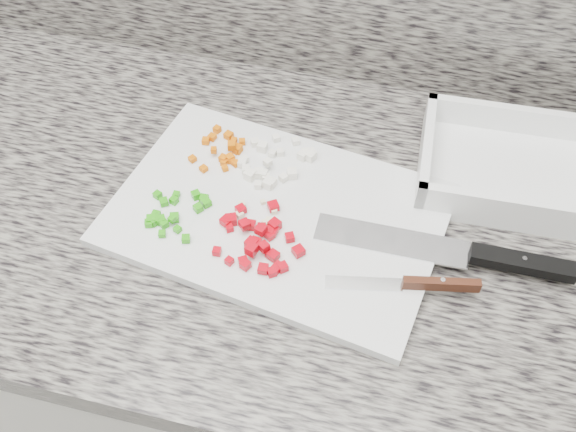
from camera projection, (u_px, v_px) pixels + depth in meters
The scene contains 11 objects.
cabinet at pixel (232, 349), 1.27m from camera, with size 3.92×0.62×0.86m, color beige.
countertop at pixel (210, 203), 0.91m from camera, with size 3.96×0.64×0.04m, color slate.
cutting_board at pixel (277, 215), 0.87m from camera, with size 0.43×0.29×0.01m, color silver.
carrot_pile at pixel (225, 150), 0.92m from camera, with size 0.08×0.09×0.02m.
onion_pile at pixel (275, 164), 0.91m from camera, with size 0.11×0.11×0.02m.
green_pepper_pile at pixel (173, 213), 0.85m from camera, with size 0.08×0.09×0.02m.
red_pepper_pile at pixel (259, 240), 0.82m from camera, with size 0.12×0.12×0.02m.
garlic_pile at pixel (256, 215), 0.85m from camera, with size 0.06×0.05×0.01m.
chef_knife at pixel (476, 255), 0.81m from camera, with size 0.33×0.05×0.02m.
paring_knife at pixel (422, 284), 0.78m from camera, with size 0.19×0.05×0.02m.
tray at pixel (515, 170), 0.90m from camera, with size 0.27×0.20×0.06m.
Camera 1 is at (0.25, 0.90, 1.58)m, focal length 40.00 mm.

